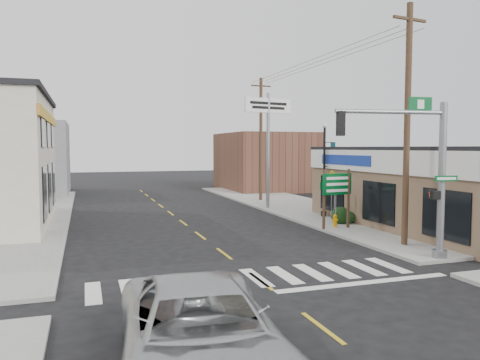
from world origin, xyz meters
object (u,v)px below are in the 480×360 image
object	(u,v)px
lamp_post	(325,163)
utility_pole_near	(407,123)
guide_sign	(337,190)
traffic_signal_pole	(427,163)
utility_pole_far	(261,138)
fire_hydrant	(335,220)
dance_center_sign	(268,123)
bare_tree	(417,163)
suv	(200,334)

from	to	relation	value
lamp_post	utility_pole_near	distance (m)	8.49
guide_sign	lamp_post	distance (m)	4.37
traffic_signal_pole	utility_pole_far	xyz separation A→B (m)	(1.27, 19.89, 1.31)
utility_pole_near	traffic_signal_pole	bearing A→B (deg)	-119.51
guide_sign	fire_hydrant	bearing A→B (deg)	62.58
traffic_signal_pole	fire_hydrant	xyz separation A→B (m)	(0.43, 7.10, -3.13)
lamp_post	guide_sign	bearing A→B (deg)	-88.13
dance_center_sign	bare_tree	world-z (taller)	dance_center_sign
bare_tree	utility_pole_far	size ratio (longest dim) A/B	0.45
traffic_signal_pole	guide_sign	bearing A→B (deg)	94.66
traffic_signal_pole	fire_hydrant	world-z (taller)	traffic_signal_pole
traffic_signal_pole	lamp_post	world-z (taller)	traffic_signal_pole
suv	traffic_signal_pole	bearing A→B (deg)	36.58
guide_sign	fire_hydrant	size ratio (longest dim) A/B	4.55
dance_center_sign	fire_hydrant	bearing A→B (deg)	-99.59
suv	utility_pole_near	world-z (taller)	utility_pole_near
suv	utility_pole_near	distance (m)	14.22
dance_center_sign	bare_tree	size ratio (longest dim) A/B	1.80
traffic_signal_pole	dance_center_sign	xyz separation A→B (m)	(-0.01, 15.23, 2.19)
bare_tree	lamp_post	bearing A→B (deg)	98.21
utility_pole_far	bare_tree	bearing A→B (deg)	-89.19
suv	bare_tree	bearing A→B (deg)	43.53
bare_tree	dance_center_sign	bearing A→B (deg)	103.53
suv	utility_pole_far	xyz separation A→B (m)	(11.04, 25.72, 4.08)
fire_hydrant	lamp_post	distance (m)	4.70
fire_hydrant	dance_center_sign	bearing A→B (deg)	93.06
traffic_signal_pole	fire_hydrant	distance (m)	7.77
dance_center_sign	utility_pole_near	bearing A→B (deg)	-98.19
lamp_post	suv	bearing A→B (deg)	-102.33
guide_sign	utility_pole_far	bearing A→B (deg)	80.72
fire_hydrant	utility_pole_far	xyz separation A→B (m)	(0.84, 12.79, 4.44)
utility_pole_near	bare_tree	bearing A→B (deg)	33.32
dance_center_sign	utility_pole_near	distance (m)	12.89
suv	lamp_post	world-z (taller)	lamp_post
guide_sign	fire_hydrant	distance (m)	1.61
utility_pole_far	dance_center_sign	bearing A→B (deg)	-109.69
lamp_post	fire_hydrant	bearing A→B (deg)	-87.95
bare_tree	fire_hydrant	bearing A→B (deg)	125.40
bare_tree	utility_pole_near	world-z (taller)	utility_pole_near
lamp_post	utility_pole_far	xyz separation A→B (m)	(-0.49, 9.27, 1.63)
suv	lamp_post	bearing A→B (deg)	60.75
traffic_signal_pole	utility_pole_near	xyz separation A→B (m)	(0.99, 2.39, 1.59)
suv	fire_hydrant	xyz separation A→B (m)	(10.20, 12.93, -0.37)
fire_hydrant	lamp_post	size ratio (longest dim) A/B	0.12
lamp_post	bare_tree	xyz separation A→B (m)	(0.98, -6.77, 0.17)
bare_tree	suv	bearing A→B (deg)	-142.22
bare_tree	utility_pole_near	bearing A→B (deg)	-139.78
utility_pole_near	utility_pole_far	distance (m)	17.51
traffic_signal_pole	guide_sign	size ratio (longest dim) A/B	1.97
fire_hydrant	utility_pole_near	size ratio (longest dim) A/B	0.07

